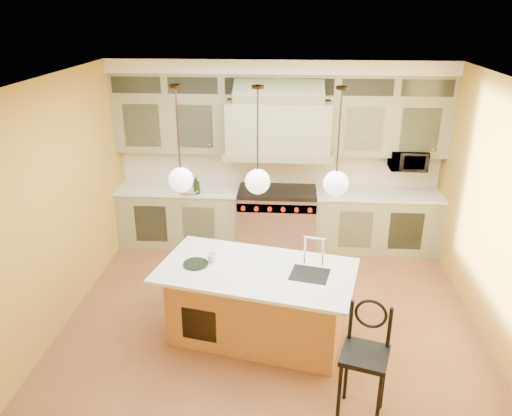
# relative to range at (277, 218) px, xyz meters

# --- Properties ---
(floor) EXTENTS (5.00, 5.00, 0.00)m
(floor) POSITION_rel_range_xyz_m (0.00, -2.14, -0.49)
(floor) COLOR brown
(floor) RESTS_ON ground
(ceiling) EXTENTS (5.00, 5.00, 0.00)m
(ceiling) POSITION_rel_range_xyz_m (0.00, -2.14, 2.41)
(ceiling) COLOR white
(ceiling) RESTS_ON wall_back
(wall_back) EXTENTS (5.00, 0.00, 5.00)m
(wall_back) POSITION_rel_range_xyz_m (0.00, 0.36, 0.96)
(wall_back) COLOR #B88E32
(wall_back) RESTS_ON ground
(wall_front) EXTENTS (5.00, 0.00, 5.00)m
(wall_front) POSITION_rel_range_xyz_m (0.00, -4.64, 0.96)
(wall_front) COLOR #B88E32
(wall_front) RESTS_ON ground
(wall_left) EXTENTS (0.00, 5.00, 5.00)m
(wall_left) POSITION_rel_range_xyz_m (-2.50, -2.14, 0.96)
(wall_left) COLOR #B88E32
(wall_left) RESTS_ON ground
(wall_right) EXTENTS (0.00, 5.00, 5.00)m
(wall_right) POSITION_rel_range_xyz_m (2.50, -2.14, 0.96)
(wall_right) COLOR #B88E32
(wall_right) RESTS_ON ground
(back_cabinetry) EXTENTS (5.00, 0.77, 2.90)m
(back_cabinetry) POSITION_rel_range_xyz_m (0.00, 0.09, 0.94)
(back_cabinetry) COLOR gray
(back_cabinetry) RESTS_ON floor
(range) EXTENTS (1.20, 0.74, 0.96)m
(range) POSITION_rel_range_xyz_m (0.00, 0.00, 0.00)
(range) COLOR silver
(range) RESTS_ON floor
(kitchen_island) EXTENTS (2.33, 1.58, 1.35)m
(kitchen_island) POSITION_rel_range_xyz_m (-0.14, -2.40, -0.01)
(kitchen_island) COLOR #AA753C
(kitchen_island) RESTS_ON floor
(counter_stool) EXTENTS (0.51, 0.51, 1.18)m
(counter_stool) POSITION_rel_range_xyz_m (0.91, -3.51, 0.19)
(counter_stool) COLOR black
(counter_stool) RESTS_ON floor
(microwave) EXTENTS (0.54, 0.37, 0.30)m
(microwave) POSITION_rel_range_xyz_m (1.95, 0.11, 0.96)
(microwave) COLOR black
(microwave) RESTS_ON back_cabinetry
(oil_bottle_a) EXTENTS (0.11, 0.11, 0.27)m
(oil_bottle_a) POSITION_rel_range_xyz_m (-1.21, -0.22, 0.59)
(oil_bottle_a) COLOR black
(oil_bottle_a) RESTS_ON back_cabinetry
(oil_bottle_b) EXTENTS (0.10, 0.11, 0.21)m
(oil_bottle_b) POSITION_rel_range_xyz_m (-1.31, 0.01, 0.56)
(oil_bottle_b) COLOR black
(oil_bottle_b) RESTS_ON back_cabinetry
(fruit_bowl) EXTENTS (0.31, 0.31, 0.07)m
(fruit_bowl) POSITION_rel_range_xyz_m (-1.33, -0.22, 0.49)
(fruit_bowl) COLOR silver
(fruit_bowl) RESTS_ON back_cabinetry
(cup) EXTENTS (0.12, 0.12, 0.10)m
(cup) POSITION_rel_range_xyz_m (-0.67, -2.31, 0.49)
(cup) COLOR silver
(cup) RESTS_ON kitchen_island
(pendant_left) EXTENTS (0.26, 0.26, 1.11)m
(pendant_left) POSITION_rel_range_xyz_m (-0.94, -2.39, 1.46)
(pendant_left) COLOR #2D2319
(pendant_left) RESTS_ON ceiling
(pendant_center) EXTENTS (0.26, 0.26, 1.11)m
(pendant_center) POSITION_rel_range_xyz_m (-0.14, -2.39, 1.46)
(pendant_center) COLOR #2D2319
(pendant_center) RESTS_ON ceiling
(pendant_right) EXTENTS (0.26, 0.26, 1.11)m
(pendant_right) POSITION_rel_range_xyz_m (0.66, -2.39, 1.46)
(pendant_right) COLOR #2D2319
(pendant_right) RESTS_ON ceiling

